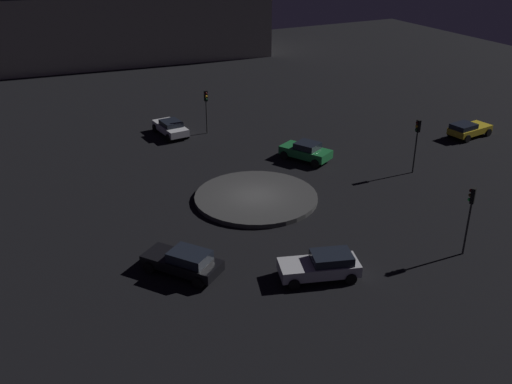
{
  "coord_description": "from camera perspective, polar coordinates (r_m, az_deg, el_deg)",
  "views": [
    {
      "loc": [
        31.67,
        -15.86,
        17.49
      ],
      "look_at": [
        0.0,
        0.0,
        0.56
      ],
      "focal_mm": 40.76,
      "sensor_mm": 36.0,
      "label": 1
    }
  ],
  "objects": [
    {
      "name": "ground_plane",
      "position": [
        39.5,
        -0.0,
        -0.73
      ],
      "size": [
        113.75,
        113.75,
        0.0
      ],
      "primitive_type": "plane",
      "color": "black"
    },
    {
      "name": "traffic_light_northeast",
      "position": [
        34.04,
        20.29,
        -1.46
      ],
      "size": [
        0.4,
        0.37,
        4.14
      ],
      "rotation": [
        0.0,
        0.0,
        -2.57
      ],
      "color": "#2D2D2D",
      "rests_on": "ground_plane"
    },
    {
      "name": "traffic_light_north",
      "position": [
        44.16,
        15.51,
        5.35
      ],
      "size": [
        0.32,
        0.37,
        4.12
      ],
      "rotation": [
        0.0,
        0.0,
        -1.66
      ],
      "color": "#2D2D2D",
      "rests_on": "ground_plane"
    },
    {
      "name": "car_white",
      "position": [
        51.57,
        -8.39,
        6.3
      ],
      "size": [
        4.3,
        2.24,
        1.35
      ],
      "rotation": [
        0.0,
        0.0,
        6.37
      ],
      "color": "white",
      "rests_on": "ground_plane"
    },
    {
      "name": "store_building",
      "position": [
        81.35,
        -11.91,
        16.01
      ],
      "size": [
        14.88,
        35.6,
        9.47
      ],
      "rotation": [
        0.0,
        0.0,
        4.61
      ],
      "color": "#ADA893",
      "rests_on": "ground_plane"
    },
    {
      "name": "car_yellow",
      "position": [
        53.89,
        20.13,
        5.82
      ],
      "size": [
        2.4,
        4.11,
        1.31
      ],
      "rotation": [
        0.0,
        0.0,
        1.69
      ],
      "color": "gold",
      "rests_on": "ground_plane"
    },
    {
      "name": "roundabout_island",
      "position": [
        39.43,
        -0.0,
        -0.53
      ],
      "size": [
        8.36,
        8.36,
        0.31
      ],
      "primitive_type": "cylinder",
      "color": "#383838",
      "rests_on": "ground_plane"
    },
    {
      "name": "traffic_light_west",
      "position": [
        51.05,
        -4.92,
        8.67
      ],
      "size": [
        0.37,
        0.33,
        3.85
      ],
      "rotation": [
        0.0,
        0.0,
        -0.15
      ],
      "color": "#2D2D2D",
      "rests_on": "ground_plane"
    },
    {
      "name": "car_green",
      "position": [
        45.84,
        4.93,
        4.04
      ],
      "size": [
        4.33,
        3.4,
        1.46
      ],
      "rotation": [
        0.0,
        0.0,
        0.48
      ],
      "color": "#1E7238",
      "rests_on": "ground_plane"
    },
    {
      "name": "car_black",
      "position": [
        31.52,
        -7.08,
        -6.77
      ],
      "size": [
        4.51,
        3.95,
        1.42
      ],
      "rotation": [
        0.0,
        0.0,
        3.77
      ],
      "color": "black",
      "rests_on": "ground_plane"
    },
    {
      "name": "car_silver",
      "position": [
        31.15,
        6.48,
        -7.17
      ],
      "size": [
        2.92,
        4.55,
        1.42
      ],
      "rotation": [
        0.0,
        0.0,
        4.41
      ],
      "color": "silver",
      "rests_on": "ground_plane"
    }
  ]
}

